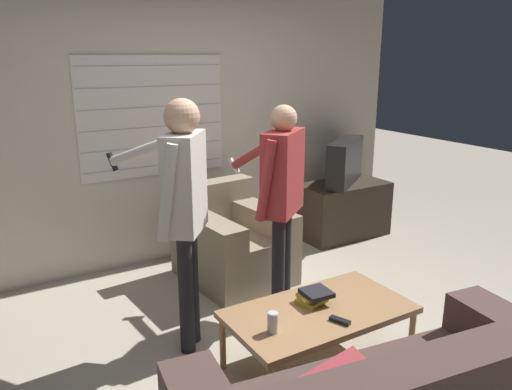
{
  "coord_description": "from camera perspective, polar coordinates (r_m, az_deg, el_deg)",
  "views": [
    {
      "loc": [
        -1.72,
        -2.42,
        1.96
      ],
      "look_at": [
        0.01,
        0.48,
        1.0
      ],
      "focal_mm": 35.0,
      "sensor_mm": 36.0,
      "label": 1
    }
  ],
  "objects": [
    {
      "name": "wall_back",
      "position": [
        4.82,
        -9.74,
        7.51
      ],
      "size": [
        5.2,
        0.08,
        2.55
      ],
      "color": "beige",
      "rests_on": "ground_plane"
    },
    {
      "name": "person_right_standing",
      "position": [
        3.68,
        2.91,
        1.07
      ],
      "size": [
        0.53,
        0.8,
        1.62
      ],
      "rotation": [
        0.0,
        0.0,
        0.67
      ],
      "color": "black",
      "rests_on": "ground_plane"
    },
    {
      "name": "spare_remote",
      "position": [
        3.13,
        9.57,
        -13.97
      ],
      "size": [
        0.09,
        0.14,
        0.02
      ],
      "rotation": [
        0.0,
        0.0,
        0.39
      ],
      "color": "black",
      "rests_on": "coffee_table"
    },
    {
      "name": "coffee_table",
      "position": [
        3.28,
        7.24,
        -13.34
      ],
      "size": [
        1.18,
        0.64,
        0.4
      ],
      "color": "#9E754C",
      "rests_on": "ground_plane"
    },
    {
      "name": "tv",
      "position": [
        5.46,
        10.1,
        3.75
      ],
      "size": [
        0.79,
        0.65,
        0.48
      ],
      "rotation": [
        0.0,
        0.0,
        3.77
      ],
      "color": "black",
      "rests_on": "tv_stand"
    },
    {
      "name": "ground_plane",
      "position": [
        3.56,
        4.03,
        -17.62
      ],
      "size": [
        16.0,
        16.0,
        0.0
      ],
      "primitive_type": "plane",
      "color": "#B2A893"
    },
    {
      "name": "person_left_standing",
      "position": [
        3.22,
        -8.32,
        -0.15
      ],
      "size": [
        0.55,
        0.77,
        1.7
      ],
      "rotation": [
        0.0,
        0.0,
        0.89
      ],
      "color": "black",
      "rests_on": "ground_plane"
    },
    {
      "name": "armchair_beige",
      "position": [
        4.5,
        -2.83,
        -5.38
      ],
      "size": [
        0.88,
        0.99,
        0.83
      ],
      "rotation": [
        0.0,
        0.0,
        3.24
      ],
      "color": "gray",
      "rests_on": "ground_plane"
    },
    {
      "name": "soda_can",
      "position": [
        2.97,
        1.93,
        -14.36
      ],
      "size": [
        0.07,
        0.07,
        0.13
      ],
      "color": "silver",
      "rests_on": "coffee_table"
    },
    {
      "name": "tv_stand",
      "position": [
        5.6,
        9.87,
        -1.64
      ],
      "size": [
        0.98,
        0.53,
        0.6
      ],
      "color": "#33281E",
      "rests_on": "ground_plane"
    },
    {
      "name": "floor_fan",
      "position": [
        4.92,
        3.25,
        -5.22
      ],
      "size": [
        0.32,
        0.2,
        0.4
      ],
      "color": "#A8A8AD",
      "rests_on": "ground_plane"
    },
    {
      "name": "book_stack",
      "position": [
        3.31,
        6.61,
        -11.44
      ],
      "size": [
        0.22,
        0.2,
        0.09
      ],
      "color": "gold",
      "rests_on": "coffee_table"
    }
  ]
}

